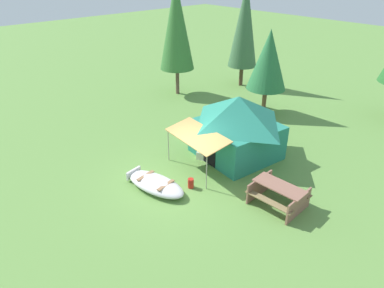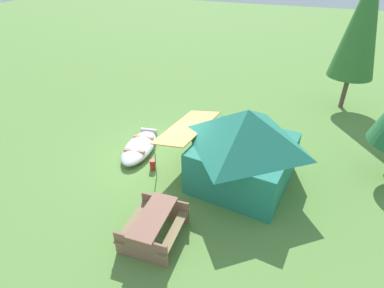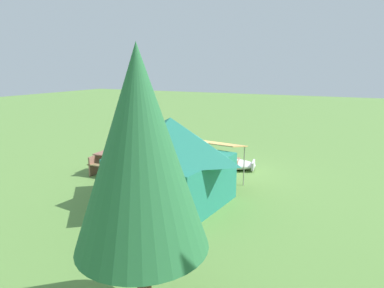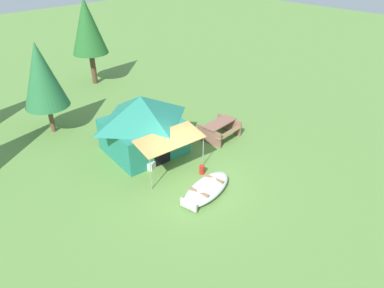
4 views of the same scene
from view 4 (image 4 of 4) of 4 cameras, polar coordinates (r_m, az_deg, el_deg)
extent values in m
plane|color=#618E41|center=(13.89, -0.40, -5.83)|extent=(80.00, 80.00, 0.00)
ellipsoid|color=silver|center=(13.12, 2.39, -7.25)|extent=(2.62, 1.48, 0.41)
ellipsoid|color=#494748|center=(13.10, 2.39, -7.14)|extent=(2.40, 1.32, 0.15)
cube|color=#916646|center=(13.36, 3.58, -5.62)|extent=(0.28, 0.82, 0.04)
cube|color=#916646|center=(12.70, 1.17, -7.79)|extent=(0.28, 0.82, 0.04)
cube|color=silver|center=(12.38, -0.54, -9.83)|extent=(0.20, 0.68, 0.31)
cube|color=#257F6A|center=(15.50, -7.83, 1.28)|extent=(3.30, 3.16, 1.45)
pyramid|color=#257F6A|center=(14.91, -8.18, 5.64)|extent=(3.56, 3.41, 1.16)
cube|color=black|center=(14.50, -4.85, -1.30)|extent=(0.76, 0.11, 1.16)
cube|color=tan|center=(13.61, -3.60, 0.82)|extent=(2.82, 1.50, 0.25)
cylinder|color=gray|center=(14.33, 1.81, -1.24)|extent=(0.04, 0.04, 1.38)
cylinder|color=gray|center=(13.12, -6.70, -4.84)|extent=(0.04, 0.04, 1.38)
cube|color=#8E5F4D|center=(16.44, 4.48, 3.44)|extent=(1.76, 0.80, 0.04)
cube|color=olive|center=(16.90, 2.91, 3.11)|extent=(1.74, 0.35, 0.04)
cube|color=olive|center=(16.28, 6.02, 1.83)|extent=(1.74, 0.35, 0.04)
cube|color=#8E5F4D|center=(17.16, 6.01, 3.14)|extent=(0.14, 1.41, 0.74)
cube|color=#8E5F4D|center=(16.09, 2.74, 1.29)|extent=(0.14, 1.41, 0.74)
cube|color=silver|center=(14.60, -6.55, -3.26)|extent=(0.62, 0.49, 0.32)
cylinder|color=red|center=(14.14, 1.63, -4.18)|extent=(0.24, 0.24, 0.37)
cylinder|color=brown|center=(18.26, -21.81, 3.84)|extent=(0.22, 0.22, 1.36)
cone|color=#2A6C3C|center=(17.46, -23.19, 10.22)|extent=(2.03, 2.03, 3.01)
cylinder|color=brown|center=(23.72, -15.67, 11.71)|extent=(0.33, 0.33, 1.95)
cone|color=#27652A|center=(23.05, -16.61, 17.86)|extent=(2.16, 2.16, 3.30)
camera|label=1|loc=(16.34, 45.33, 19.46)|focal=32.91mm
camera|label=2|loc=(20.55, 8.31, 25.70)|focal=29.34mm
camera|label=3|loc=(20.14, -35.67, 13.02)|focal=31.54mm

